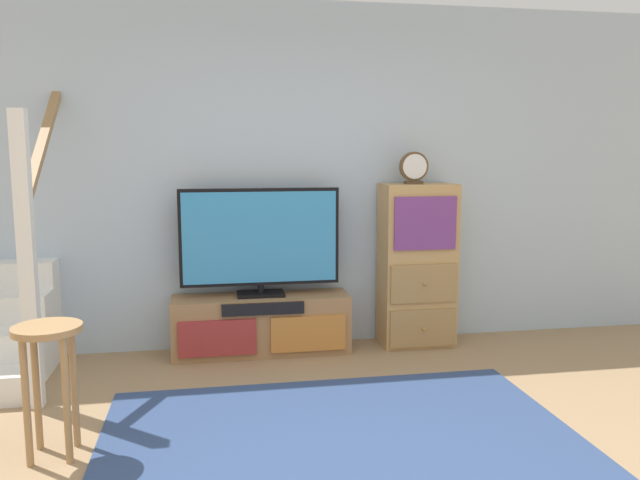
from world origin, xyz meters
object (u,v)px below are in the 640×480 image
object	(u,v)px
side_cabinet	(417,265)
desk_clock	(414,168)
media_console	(261,325)
bar_stool_near	(49,359)
television	(260,239)

from	to	relation	value
side_cabinet	desk_clock	bearing A→B (deg)	-162.91
media_console	desk_clock	bearing A→B (deg)	-0.23
side_cabinet	bar_stool_near	size ratio (longest dim) A/B	1.88
media_console	side_cabinet	distance (m)	1.32
bar_stool_near	side_cabinet	bearing A→B (deg)	31.31
media_console	television	bearing A→B (deg)	90.00
media_console	desk_clock	world-z (taller)	desk_clock
television	desk_clock	xyz separation A→B (m)	(1.20, -0.03, 0.54)
media_console	television	size ratio (longest dim) A/B	1.12
side_cabinet	bar_stool_near	distance (m)	2.86
media_console	side_cabinet	world-z (taller)	side_cabinet
media_console	side_cabinet	size ratio (longest dim) A/B	1.04
desk_clock	bar_stool_near	xyz separation A→B (m)	(-2.39, -1.47, -0.91)
desk_clock	bar_stool_near	bearing A→B (deg)	-148.44
media_console	bar_stool_near	distance (m)	1.92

